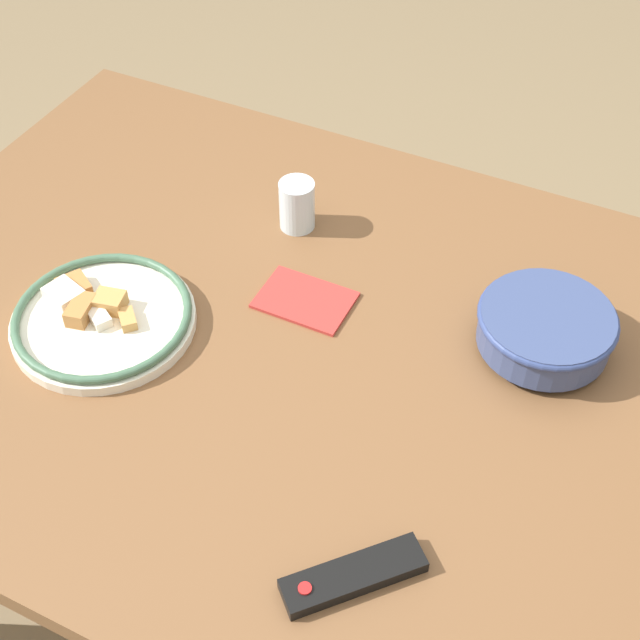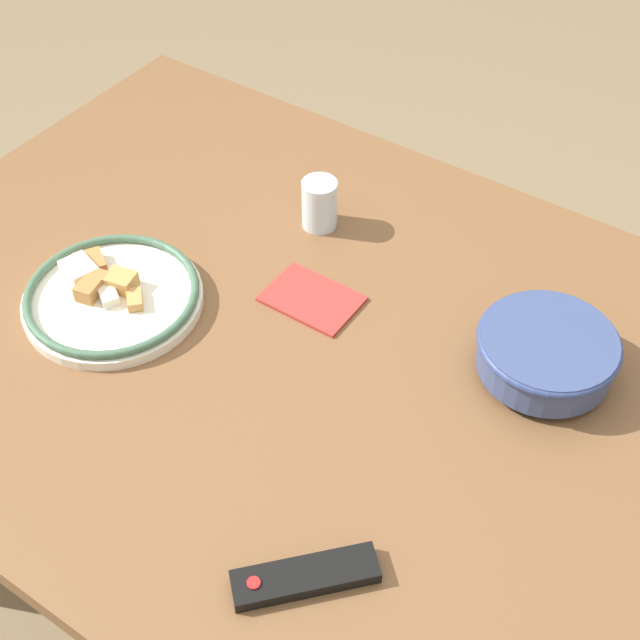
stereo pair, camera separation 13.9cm
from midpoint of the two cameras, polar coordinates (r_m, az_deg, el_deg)
name	(u,v)px [view 1 (the left image)]	position (r m, az deg, el deg)	size (l,w,h in m)	color
ground_plane	(308,580)	(2.05, -2.78, -16.43)	(8.00, 8.00, 0.00)	#7F6B4C
dining_table	(304,373)	(1.46, -3.75, -3.57)	(1.54, 1.09, 0.78)	brown
noodle_bowl	(545,328)	(1.39, 11.50, -0.65)	(0.21, 0.21, 0.08)	#384775
food_plate	(102,317)	(1.48, -16.44, 0.03)	(0.30, 0.30, 0.05)	silver
tv_remote	(353,575)	(1.16, -1.40, -16.24)	(0.16, 0.17, 0.02)	black
drinking_glass	(297,205)	(1.58, -4.01, 7.24)	(0.06, 0.06, 0.09)	silver
folded_napkin	(305,300)	(1.47, -3.68, 1.15)	(0.15, 0.11, 0.01)	#B2332D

